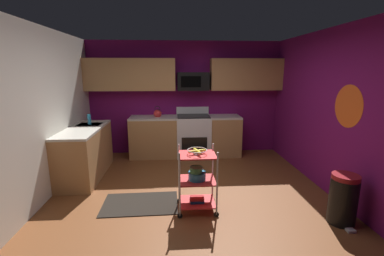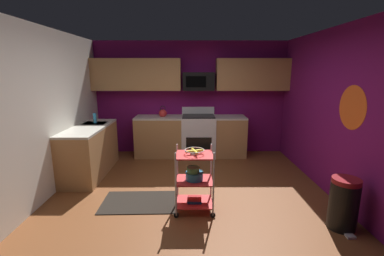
{
  "view_description": "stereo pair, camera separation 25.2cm",
  "coord_description": "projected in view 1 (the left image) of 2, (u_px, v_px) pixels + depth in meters",
  "views": [
    {
      "loc": [
        -0.25,
        -3.78,
        1.95
      ],
      "look_at": [
        0.03,
        0.29,
        1.05
      ],
      "focal_mm": 24.65,
      "sensor_mm": 36.0,
      "label": 1
    },
    {
      "loc": [
        0.0,
        -3.79,
        1.95
      ],
      "look_at": [
        0.03,
        0.29,
        1.05
      ],
      "focal_mm": 24.65,
      "sensor_mm": 36.0,
      "label": 2
    }
  ],
  "objects": [
    {
      "name": "upper_cabinets",
      "position": [
        183.0,
        75.0,
        5.89
      ],
      "size": [
        4.4,
        0.33,
        0.7
      ],
      "color": "#B27F4C"
    },
    {
      "name": "counter_run",
      "position": [
        151.0,
        142.0,
        5.59
      ],
      "size": [
        3.45,
        2.2,
        0.92
      ],
      "color": "#B27F4C",
      "rests_on": "ground"
    },
    {
      "name": "wall_back",
      "position": [
        185.0,
        98.0,
        6.21
      ],
      "size": [
        4.52,
        0.06,
        2.6
      ],
      "primitive_type": "cube",
      "color": "#6B1156",
      "rests_on": "ground"
    },
    {
      "name": "kettle",
      "position": [
        158.0,
        113.0,
        5.91
      ],
      "size": [
        0.21,
        0.18,
        0.26
      ],
      "color": "red",
      "rests_on": "counter_run"
    },
    {
      "name": "rolling_cart",
      "position": [
        197.0,
        180.0,
        3.66
      ],
      "size": [
        0.56,
        0.43,
        0.91
      ],
      "color": "silver",
      "rests_on": "ground"
    },
    {
      "name": "microwave",
      "position": [
        193.0,
        81.0,
        5.92
      ],
      "size": [
        0.7,
        0.39,
        0.4
      ],
      "color": "black"
    },
    {
      "name": "wall_left",
      "position": [
        33.0,
        117.0,
        3.69
      ],
      "size": [
        0.06,
        4.8,
        2.6
      ],
      "primitive_type": "cube",
      "color": "silver",
      "rests_on": "ground"
    },
    {
      "name": "book_stack",
      "position": [
        197.0,
        199.0,
        3.73
      ],
      "size": [
        0.2,
        0.18,
        0.06
      ],
      "color": "#1E4C8C",
      "rests_on": "rolling_cart"
    },
    {
      "name": "mixing_bowl_small",
      "position": [
        196.0,
        169.0,
        3.6
      ],
      "size": [
        0.18,
        0.18,
        0.08
      ],
      "color": "#387F4C",
      "rests_on": "rolling_cart"
    },
    {
      "name": "mixing_bowl_large",
      "position": [
        197.0,
        176.0,
        3.65
      ],
      "size": [
        0.25,
        0.25,
        0.11
      ],
      "color": "#338CBF",
      "rests_on": "rolling_cart"
    },
    {
      "name": "floor_rug",
      "position": [
        140.0,
        204.0,
        3.92
      ],
      "size": [
        1.11,
        0.72,
        0.01
      ],
      "primitive_type": "cube",
      "rotation": [
        0.0,
        0.0,
        0.02
      ],
      "color": "black",
      "rests_on": "ground"
    },
    {
      "name": "dish_soap_bottle",
      "position": [
        89.0,
        119.0,
        5.09
      ],
      "size": [
        0.06,
        0.06,
        0.2
      ],
      "primitive_type": "cylinder",
      "color": "#2D8CBF",
      "rests_on": "counter_run"
    },
    {
      "name": "floor",
      "position": [
        192.0,
        199.0,
        4.12
      ],
      "size": [
        4.4,
        4.8,
        0.04
      ],
      "primitive_type": "cube",
      "color": "brown",
      "rests_on": "ground"
    },
    {
      "name": "fruit_bowl",
      "position": [
        197.0,
        151.0,
        3.57
      ],
      "size": [
        0.27,
        0.27,
        0.07
      ],
      "color": "silver",
      "rests_on": "rolling_cart"
    },
    {
      "name": "oven_range",
      "position": [
        193.0,
        135.0,
        6.08
      ],
      "size": [
        0.76,
        0.65,
        1.1
      ],
      "color": "white",
      "rests_on": "ground"
    },
    {
      "name": "wall_flower_decal",
      "position": [
        348.0,
        106.0,
        3.71
      ],
      "size": [
        0.0,
        0.61,
        0.61
      ],
      "primitive_type": "cylinder",
      "rotation": [
        0.0,
        1.57,
        0.0
      ],
      "color": "#E5591E"
    },
    {
      "name": "trash_can",
      "position": [
        343.0,
        199.0,
        3.38
      ],
      "size": [
        0.34,
        0.42,
        0.66
      ],
      "color": "black",
      "rests_on": "ground"
    },
    {
      "name": "wall_right",
      "position": [
        338.0,
        114.0,
        3.98
      ],
      "size": [
        0.06,
        4.8,
        2.6
      ],
      "primitive_type": "cube",
      "color": "#6B1156",
      "rests_on": "ground"
    }
  ]
}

